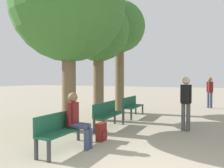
{
  "coord_description": "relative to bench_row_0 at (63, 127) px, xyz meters",
  "views": [
    {
      "loc": [
        0.98,
        -3.45,
        1.69
      ],
      "look_at": [
        -2.94,
        4.98,
        1.45
      ],
      "focal_mm": 35.0,
      "sensor_mm": 36.0,
      "label": 1
    }
  ],
  "objects": [
    {
      "name": "pedestrian_far",
      "position": [
        2.44,
        3.17,
        0.46
      ],
      "size": [
        0.35,
        0.27,
        1.73
      ],
      "color": "#4C4C4C",
      "rests_on": "ground_plane"
    },
    {
      "name": "backpack",
      "position": [
        0.5,
        1.03,
        -0.29
      ],
      "size": [
        0.21,
        0.35,
        0.49
      ],
      "color": "maroon",
      "rests_on": "ground_plane"
    },
    {
      "name": "tree_row_2",
      "position": [
        -0.98,
        5.77,
        3.6
      ],
      "size": [
        2.5,
        2.5,
        5.49
      ],
      "color": "brown",
      "rests_on": "ground_plane"
    },
    {
      "name": "bench_row_0",
      "position": [
        0.0,
        0.0,
        0.0
      ],
      "size": [
        0.42,
        1.64,
        0.88
      ],
      "color": "#195138",
      "rests_on": "ground_plane"
    },
    {
      "name": "person_seated",
      "position": [
        0.23,
        0.26,
        0.19
      ],
      "size": [
        0.62,
        0.35,
        1.34
      ],
      "color": "#384260",
      "rests_on": "ground_plane"
    },
    {
      "name": "tree_row_1",
      "position": [
        -0.98,
        3.59,
        3.03
      ],
      "size": [
        2.51,
        2.51,
        4.88
      ],
      "color": "brown",
      "rests_on": "ground_plane"
    },
    {
      "name": "bench_row_1",
      "position": [
        0.0,
        2.42,
        0.0
      ],
      "size": [
        0.42,
        1.64,
        0.88
      ],
      "color": "#195138",
      "rests_on": "ground_plane"
    },
    {
      "name": "bench_row_2",
      "position": [
        0.0,
        4.84,
        0.0
      ],
      "size": [
        0.42,
        1.64,
        0.88
      ],
      "color": "#195138",
      "rests_on": "ground_plane"
    },
    {
      "name": "pedestrian_near",
      "position": [
        3.05,
        9.46,
        0.48
      ],
      "size": [
        0.36,
        0.3,
        1.76
      ],
      "color": "#384260",
      "rests_on": "ground_plane"
    },
    {
      "name": "tree_row_0",
      "position": [
        -0.98,
        1.6,
        3.48
      ],
      "size": [
        3.63,
        3.63,
        5.86
      ],
      "color": "brown",
      "rests_on": "ground_plane"
    }
  ]
}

